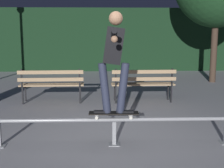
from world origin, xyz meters
TOP-DOWN VIEW (x-y plane):
  - ground_plane at (0.00, 0.00)m, footprint 90.00×90.00m
  - hedge_backdrop at (0.00, 9.62)m, footprint 24.00×1.20m
  - grind_rail at (0.00, -0.22)m, footprint 4.25×0.18m
  - skateboard at (-0.01, -0.22)m, footprint 0.79×0.23m
  - skateboarder at (-0.00, -0.22)m, footprint 0.62×1.41m
  - park_bench_leftmost at (-1.43, 2.77)m, footprint 1.61×0.45m
  - park_bench_left_center at (0.87, 2.77)m, footprint 1.61×0.45m

SIDE VIEW (x-z plane):
  - ground_plane at x=0.00m, z-range 0.00..0.00m
  - grind_rail at x=0.00m, z-range 0.12..0.57m
  - skateboard at x=-0.01m, z-range 0.47..0.56m
  - park_bench_leftmost at x=-1.43m, z-range 0.10..0.98m
  - park_bench_left_center at x=0.87m, z-range 0.10..0.98m
  - hedge_backdrop at x=0.00m, z-range 0.00..2.80m
  - skateboarder at x=0.00m, z-range 0.67..2.23m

